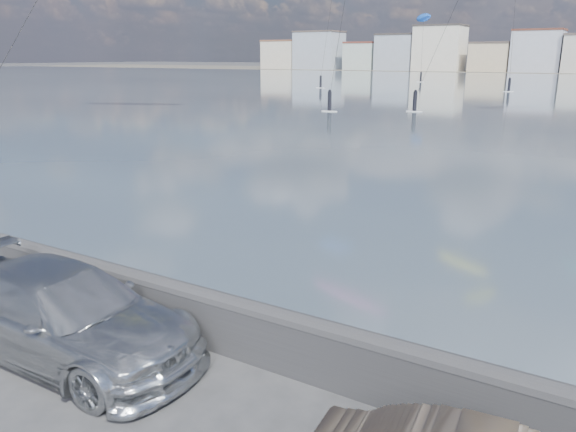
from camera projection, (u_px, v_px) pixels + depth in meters
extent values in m
plane|color=#333335|center=(78.00, 424.00, 7.84)|extent=(700.00, 700.00, 0.00)
cube|color=#28282B|center=(202.00, 320.00, 9.94)|extent=(400.00, 0.35, 0.90)
cylinder|color=#28282B|center=(201.00, 297.00, 9.81)|extent=(400.00, 0.36, 0.36)
cube|color=beige|center=(283.00, 55.00, 215.17)|extent=(14.00, 11.00, 10.00)
cube|color=brown|center=(283.00, 41.00, 213.71)|extent=(14.28, 11.22, 0.60)
cube|color=#9EA8B7|center=(319.00, 51.00, 207.00)|extent=(16.00, 12.00, 13.00)
cube|color=#4C423D|center=(319.00, 32.00, 205.13)|extent=(16.32, 12.24, 0.60)
cube|color=#B7C6BC|center=(362.00, 57.00, 198.80)|extent=(11.00, 10.00, 9.00)
cube|color=brown|center=(363.00, 43.00, 197.47)|extent=(11.22, 10.20, 0.60)
cube|color=#9EA8B7|center=(397.00, 53.00, 191.95)|extent=(13.00, 11.00, 11.50)
cube|color=#383330|center=(398.00, 34.00, 190.28)|extent=(13.26, 11.22, 0.60)
cube|color=silver|center=(440.00, 49.00, 184.35)|extent=(15.00, 12.00, 14.00)
cube|color=#383330|center=(441.00, 26.00, 182.34)|extent=(15.30, 12.24, 0.60)
cube|color=beige|center=(491.00, 58.00, 176.85)|extent=(12.00, 10.00, 8.50)
cube|color=#4C423D|center=(492.00, 43.00, 175.60)|extent=(12.24, 10.20, 0.60)
cube|color=#B2B7C6|center=(537.00, 52.00, 169.61)|extent=(14.00, 11.00, 12.00)
cube|color=#562D23|center=(540.00, 30.00, 167.88)|extent=(14.28, 11.22, 0.60)
imported|color=#B8BCC0|center=(63.00, 314.00, 9.46)|extent=(5.33, 2.26, 1.54)
cube|color=white|center=(329.00, 111.00, 51.36)|extent=(1.40, 0.42, 0.08)
cylinder|color=black|center=(330.00, 101.00, 51.12)|extent=(0.36, 0.36, 1.70)
sphere|color=black|center=(330.00, 91.00, 50.87)|extent=(0.28, 0.28, 0.28)
cube|color=white|center=(414.00, 111.00, 51.18)|extent=(1.40, 0.42, 0.08)
cylinder|color=black|center=(415.00, 101.00, 50.93)|extent=(0.36, 0.36, 1.70)
sphere|color=black|center=(416.00, 91.00, 50.68)|extent=(0.28, 0.28, 0.28)
cylinder|color=black|center=(456.00, 4.00, 52.60)|extent=(2.94, 11.70, 16.67)
cube|color=white|center=(509.00, 92.00, 79.32)|extent=(1.40, 0.42, 0.08)
cylinder|color=black|center=(509.00, 85.00, 79.07)|extent=(0.36, 0.36, 1.70)
sphere|color=black|center=(510.00, 78.00, 78.82)|extent=(0.28, 0.28, 0.28)
cube|color=white|center=(321.00, 88.00, 88.55)|extent=(1.40, 0.42, 0.08)
cylinder|color=black|center=(321.00, 82.00, 88.31)|extent=(0.36, 0.36, 1.70)
sphere|color=black|center=(321.00, 76.00, 88.06)|extent=(0.28, 0.28, 0.28)
ellipsoid|color=blue|center=(424.00, 18.00, 112.07)|extent=(6.44, 10.46, 3.38)
cube|color=white|center=(421.00, 82.00, 108.12)|extent=(1.40, 0.42, 0.08)
cylinder|color=black|center=(421.00, 77.00, 107.87)|extent=(0.36, 0.36, 1.70)
sphere|color=black|center=(421.00, 72.00, 107.62)|extent=(0.28, 0.28, 0.28)
cylinder|color=black|center=(422.00, 46.00, 109.92)|extent=(2.68, 7.33, 10.96)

